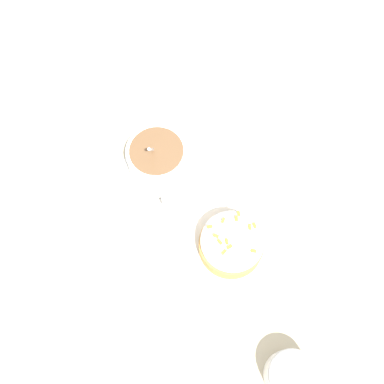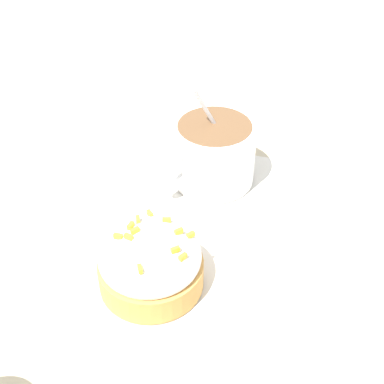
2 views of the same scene
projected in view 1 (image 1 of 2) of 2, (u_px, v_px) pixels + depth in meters
name	position (u px, v px, depth m)	size (l,w,h in m)	color
ground_plane	(196.00, 208.00, 0.65)	(3.00, 3.00, 0.00)	#C6B793
paper_napkin	(196.00, 208.00, 0.64)	(0.28, 0.28, 0.00)	white
coffee_cup	(157.00, 163.00, 0.63)	(0.10, 0.08, 0.11)	white
frosted_pastry	(232.00, 243.00, 0.60)	(0.09, 0.09, 0.06)	#D19347
sugar_bowl	(292.00, 375.00, 0.53)	(0.06, 0.06, 0.05)	white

